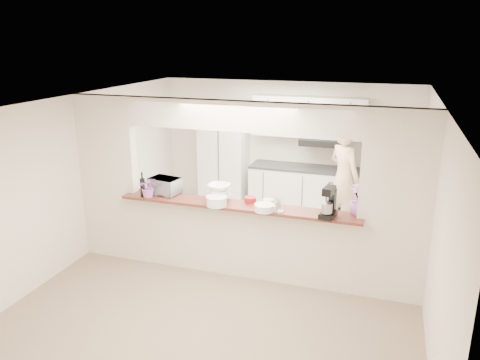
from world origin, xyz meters
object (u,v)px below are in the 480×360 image
at_px(toaster_oven, 165,186).
at_px(stand_mixer, 329,203).
at_px(person, 344,177).
at_px(refrigerator, 394,180).

relative_size(toaster_oven, stand_mixer, 1.06).
relative_size(stand_mixer, person, 0.22).
height_order(refrigerator, stand_mixer, refrigerator).
distance_m(refrigerator, stand_mixer, 2.93).
bearing_deg(stand_mixer, toaster_oven, 175.56).
bearing_deg(person, stand_mixer, 132.97).
relative_size(refrigerator, person, 0.92).
xyz_separation_m(toaster_oven, person, (2.35, 2.25, -0.29)).
xyz_separation_m(stand_mixer, person, (-0.05, 2.44, -0.35)).
bearing_deg(person, toaster_oven, 85.49).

